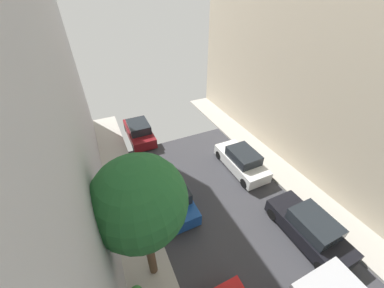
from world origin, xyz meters
TOP-DOWN VIEW (x-y plane):
  - parked_car_left_3 at (-2.70, 9.92)m, footprint 1.78×4.20m
  - parked_car_left_4 at (-2.70, 17.37)m, footprint 1.78×4.20m
  - parked_car_right_2 at (2.70, 5.11)m, footprint 1.78×4.20m
  - parked_car_right_3 at (2.70, 10.76)m, footprint 1.78×4.20m
  - street_tree_0 at (-4.77, 6.75)m, footprint 3.18×3.18m

SIDE VIEW (x-z plane):
  - parked_car_left_3 at x=-2.70m, z-range -0.06..1.50m
  - parked_car_left_4 at x=-2.70m, z-range -0.06..1.50m
  - parked_car_right_2 at x=2.70m, z-range -0.06..1.50m
  - parked_car_right_3 at x=2.70m, z-range -0.06..1.50m
  - street_tree_0 at x=-4.77m, z-range 1.63..7.84m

